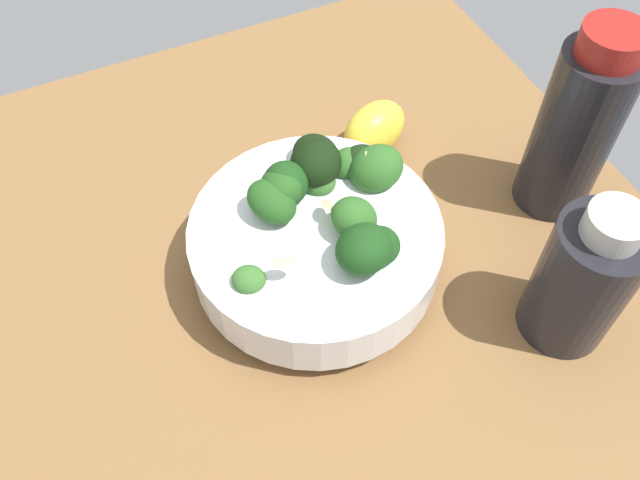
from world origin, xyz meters
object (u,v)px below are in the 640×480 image
bowl_of_broccoli (322,233)px  lemon_wedge (375,129)px  bottle_tall (576,127)px  bottle_short (583,279)px

bowl_of_broccoli → lemon_wedge: size_ratio=2.94×
bowl_of_broccoli → bottle_tall: bearing=85.1°
bottle_tall → bottle_short: 13.59cm
bowl_of_broccoli → bottle_short: bearing=48.5°
bowl_of_broccoli → bottle_tall: 22.61cm
bottle_short → lemon_wedge: bearing=-168.7°
lemon_wedge → bowl_of_broccoli: bearing=-45.1°
bowl_of_broccoli → lemon_wedge: (-10.21, 10.25, -1.78)cm
lemon_wedge → bottle_tall: size_ratio=0.38×
lemon_wedge → bottle_tall: bottle_tall is taller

